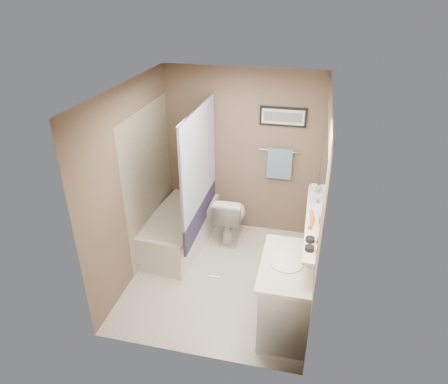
% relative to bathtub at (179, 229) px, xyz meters
% --- Properties ---
extents(ground, '(2.50, 2.50, 0.00)m').
position_rel_bathtub_xyz_m(ground, '(0.75, -0.58, -0.25)').
color(ground, silver).
rests_on(ground, ground).
extents(ceiling, '(2.20, 2.50, 0.04)m').
position_rel_bathtub_xyz_m(ceiling, '(0.75, -0.58, 2.13)').
color(ceiling, silver).
rests_on(ceiling, wall_back).
extents(wall_back, '(2.20, 0.04, 2.40)m').
position_rel_bathtub_xyz_m(wall_back, '(0.75, 0.65, 0.95)').
color(wall_back, brown).
rests_on(wall_back, ground).
extents(wall_front, '(2.20, 0.04, 2.40)m').
position_rel_bathtub_xyz_m(wall_front, '(0.75, -1.81, 0.95)').
color(wall_front, brown).
rests_on(wall_front, ground).
extents(wall_left, '(0.04, 2.50, 2.40)m').
position_rel_bathtub_xyz_m(wall_left, '(-0.33, -0.58, 0.95)').
color(wall_left, brown).
rests_on(wall_left, ground).
extents(wall_right, '(0.04, 2.50, 2.40)m').
position_rel_bathtub_xyz_m(wall_right, '(1.83, -0.58, 0.95)').
color(wall_right, brown).
rests_on(wall_right, ground).
extents(tile_surround, '(0.02, 1.55, 2.00)m').
position_rel_bathtub_xyz_m(tile_surround, '(-0.34, -0.08, 0.75)').
color(tile_surround, tan).
rests_on(tile_surround, wall_left).
extents(curtain_rod, '(0.02, 1.55, 0.02)m').
position_rel_bathtub_xyz_m(curtain_rod, '(0.35, -0.08, 1.80)').
color(curtain_rod, silver).
rests_on(curtain_rod, wall_left).
extents(curtain_upper, '(0.03, 1.45, 1.28)m').
position_rel_bathtub_xyz_m(curtain_upper, '(0.35, -0.08, 1.15)').
color(curtain_upper, white).
rests_on(curtain_upper, curtain_rod).
extents(curtain_lower, '(0.03, 1.45, 0.36)m').
position_rel_bathtub_xyz_m(curtain_lower, '(0.35, -0.08, 0.33)').
color(curtain_lower, '#2C284B').
rests_on(curtain_lower, curtain_rod).
extents(mirror, '(0.02, 1.60, 1.00)m').
position_rel_bathtub_xyz_m(mirror, '(1.84, -0.73, 1.37)').
color(mirror, silver).
rests_on(mirror, wall_right).
extents(shelf, '(0.12, 1.60, 0.03)m').
position_rel_bathtub_xyz_m(shelf, '(1.79, -0.73, 0.85)').
color(shelf, silver).
rests_on(shelf, wall_right).
extents(towel_bar, '(0.60, 0.02, 0.02)m').
position_rel_bathtub_xyz_m(towel_bar, '(1.30, 0.64, 1.05)').
color(towel_bar, silver).
rests_on(towel_bar, wall_back).
extents(towel, '(0.34, 0.05, 0.44)m').
position_rel_bathtub_xyz_m(towel, '(1.30, 0.62, 0.87)').
color(towel, '#91BED4').
rests_on(towel, towel_bar).
extents(art_frame, '(0.62, 0.02, 0.26)m').
position_rel_bathtub_xyz_m(art_frame, '(1.30, 0.66, 1.53)').
color(art_frame, black).
rests_on(art_frame, wall_back).
extents(art_mat, '(0.56, 0.00, 0.20)m').
position_rel_bathtub_xyz_m(art_mat, '(1.30, 0.64, 1.53)').
color(art_mat, white).
rests_on(art_mat, art_frame).
extents(art_image, '(0.50, 0.00, 0.13)m').
position_rel_bathtub_xyz_m(art_image, '(1.30, 0.64, 1.53)').
color(art_image, '#595959').
rests_on(art_image, art_mat).
extents(door, '(0.80, 0.02, 2.00)m').
position_rel_bathtub_xyz_m(door, '(1.30, -1.82, 0.75)').
color(door, silver).
rests_on(door, wall_front).
extents(door_handle, '(0.10, 0.02, 0.02)m').
position_rel_bathtub_xyz_m(door_handle, '(0.97, -1.77, 0.75)').
color(door_handle, silver).
rests_on(door_handle, door).
extents(bathtub, '(0.83, 1.56, 0.50)m').
position_rel_bathtub_xyz_m(bathtub, '(0.00, 0.00, 0.00)').
color(bathtub, white).
rests_on(bathtub, ground).
extents(tub_rim, '(0.56, 1.36, 0.02)m').
position_rel_bathtub_xyz_m(tub_rim, '(-0.00, 0.00, 0.25)').
color(tub_rim, silver).
rests_on(tub_rim, bathtub).
extents(toilet, '(0.42, 0.71, 0.72)m').
position_rel_bathtub_xyz_m(toilet, '(0.68, 0.32, 0.11)').
color(toilet, white).
rests_on(toilet, ground).
extents(vanity, '(0.53, 0.91, 0.80)m').
position_rel_bathtub_xyz_m(vanity, '(1.60, -1.21, 0.15)').
color(vanity, silver).
rests_on(vanity, ground).
extents(countertop, '(0.54, 0.96, 0.04)m').
position_rel_bathtub_xyz_m(countertop, '(1.59, -1.21, 0.57)').
color(countertop, beige).
rests_on(countertop, vanity).
extents(sink_basin, '(0.34, 0.34, 0.01)m').
position_rel_bathtub_xyz_m(sink_basin, '(1.58, -1.21, 0.60)').
color(sink_basin, silver).
rests_on(sink_basin, countertop).
extents(faucet_spout, '(0.02, 0.02, 0.10)m').
position_rel_bathtub_xyz_m(faucet_spout, '(1.78, -1.21, 0.64)').
color(faucet_spout, silver).
rests_on(faucet_spout, countertop).
extents(faucet_knob, '(0.05, 0.05, 0.05)m').
position_rel_bathtub_xyz_m(faucet_knob, '(1.78, -1.11, 0.62)').
color(faucet_knob, silver).
rests_on(faucet_knob, countertop).
extents(candle_bowl_near, '(0.09, 0.09, 0.04)m').
position_rel_bathtub_xyz_m(candle_bowl_near, '(1.79, -1.32, 0.89)').
color(candle_bowl_near, black).
rests_on(candle_bowl_near, shelf).
extents(candle_bowl_far, '(0.09, 0.09, 0.04)m').
position_rel_bathtub_xyz_m(candle_bowl_far, '(1.79, -1.17, 0.89)').
color(candle_bowl_far, black).
rests_on(candle_bowl_far, shelf).
extents(hair_brush_front, '(0.07, 0.22, 0.04)m').
position_rel_bathtub_xyz_m(hair_brush_front, '(1.79, -0.86, 0.89)').
color(hair_brush_front, '#C5561B').
rests_on(hair_brush_front, shelf).
extents(hair_brush_back, '(0.06, 0.22, 0.04)m').
position_rel_bathtub_xyz_m(hair_brush_back, '(1.79, -0.74, 0.89)').
color(hair_brush_back, '#C65C1B').
rests_on(hair_brush_back, shelf).
extents(pink_comb, '(0.05, 0.16, 0.01)m').
position_rel_bathtub_xyz_m(pink_comb, '(1.79, -0.54, 0.87)').
color(pink_comb, pink).
rests_on(pink_comb, shelf).
extents(glass_jar, '(0.08, 0.08, 0.10)m').
position_rel_bathtub_xyz_m(glass_jar, '(1.79, -0.13, 0.92)').
color(glass_jar, silver).
rests_on(glass_jar, shelf).
extents(soap_bottle, '(0.08, 0.08, 0.16)m').
position_rel_bathtub_xyz_m(soap_bottle, '(1.79, -0.35, 0.95)').
color(soap_bottle, '#999999').
rests_on(soap_bottle, shelf).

